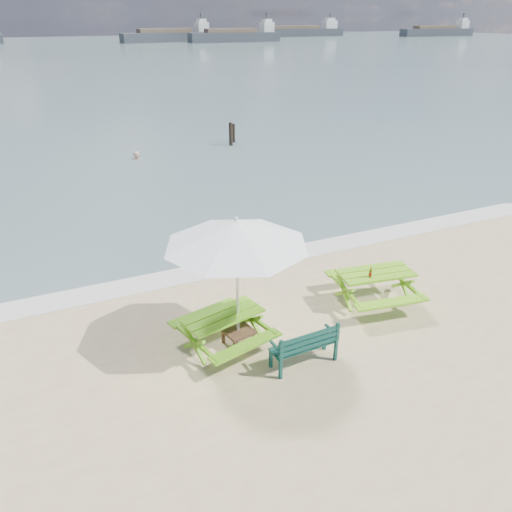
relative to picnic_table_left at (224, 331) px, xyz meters
name	(u,v)px	position (x,y,z in m)	size (l,w,h in m)	color
sea	(39,57)	(1.31, 83.69, -0.36)	(300.00, 300.00, 0.00)	slate
foam_strip	(225,267)	(1.31, 3.29, -0.36)	(22.00, 0.90, 0.01)	silver
picnic_table_left	(224,331)	(0.00, 0.00, 0.00)	(1.95, 2.08, 0.76)	#5FA719
picnic_table_right	(374,288)	(3.79, 0.14, 0.03)	(1.97, 2.13, 0.81)	#70B71B
park_bench	(303,353)	(1.19, -1.15, -0.11)	(1.34, 0.50, 0.81)	#0D3A33
side_table	(238,337)	(0.29, -0.05, -0.18)	(0.64, 0.64, 0.36)	brown
patio_umbrella	(236,233)	(0.29, -0.05, 2.12)	(3.22, 3.22, 2.74)	silver
beer_bottle	(370,274)	(3.51, -0.01, 0.53)	(0.07, 0.07, 0.26)	#945915
swimmer	(138,169)	(1.63, 15.35, -0.85)	(0.72, 0.59, 1.70)	tan
mooring_pilings	(232,136)	(6.80, 16.20, 0.08)	(0.58, 0.78, 1.37)	black
cargo_ships	(237,35)	(52.46, 124.09, 0.82)	(157.03, 27.40, 4.40)	#33373D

